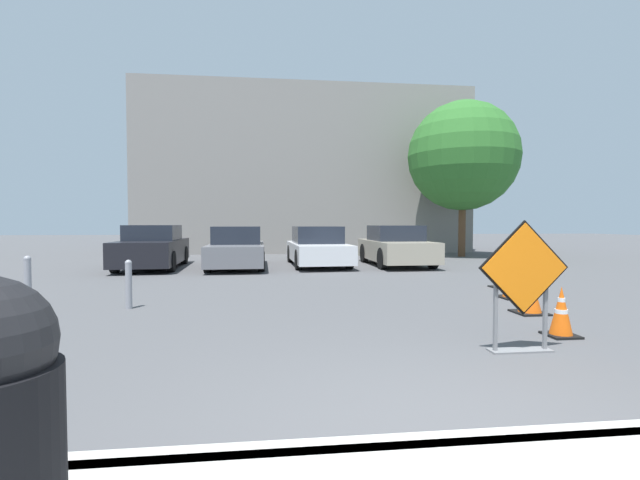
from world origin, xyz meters
name	(u,v)px	position (x,y,z in m)	size (l,w,h in m)	color
ground_plane	(311,274)	(0.00, 10.00, 0.00)	(96.00, 96.00, 0.00)	#4C4C4F
curb_lip	(455,448)	(0.00, 0.00, 0.07)	(24.38, 0.20, 0.14)	#ADAAA3
road_closed_sign	(523,279)	(1.74, 2.08, 0.86)	(1.09, 0.20, 1.54)	black
traffic_cone_nearest	(561,312)	(2.67, 2.69, 0.32)	(0.39, 0.39, 0.67)	black
traffic_cone_second	(530,293)	(3.13, 4.10, 0.34)	(0.50, 0.50, 0.71)	black
traffic_cone_third	(513,282)	(3.68, 5.53, 0.32)	(0.53, 0.53, 0.66)	black
traffic_cone_fourth	(500,275)	(4.17, 6.88, 0.30)	(0.41, 0.41, 0.63)	black
parked_car_nearest	(153,248)	(-5.14, 12.43, 0.68)	(2.02, 4.47, 1.45)	black
parked_car_second	(237,249)	(-2.33, 12.30, 0.65)	(1.93, 4.48, 1.41)	slate
parked_car_third	(317,247)	(0.49, 12.74, 0.65)	(2.05, 4.65, 1.41)	silver
parked_car_fourth	(396,247)	(3.30, 12.44, 0.68)	(1.96, 4.24, 1.44)	#A39984
bollard_nearest	(129,283)	(-3.66, 5.27, 0.46)	(0.12, 0.12, 0.87)	gray
bollard_second	(28,282)	(-5.32, 5.27, 0.50)	(0.12, 0.12, 0.95)	gray
building_facade_backdrop	(305,173)	(0.68, 21.13, 4.29)	(17.19, 5.00, 8.57)	gray
street_tree_behind_lot	(463,156)	(7.49, 16.09, 4.56)	(4.92, 4.92, 7.03)	#513823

